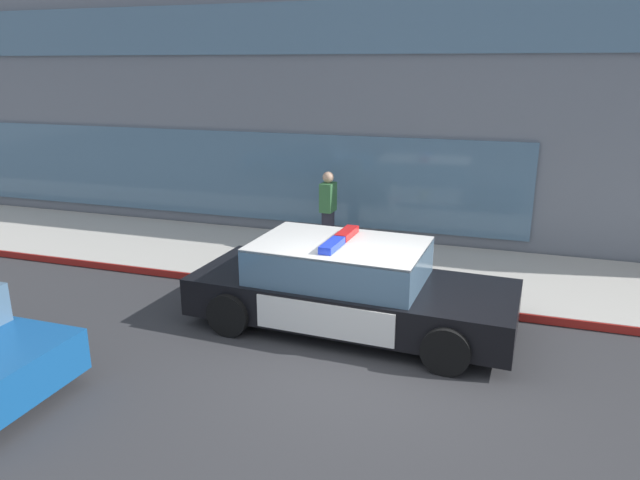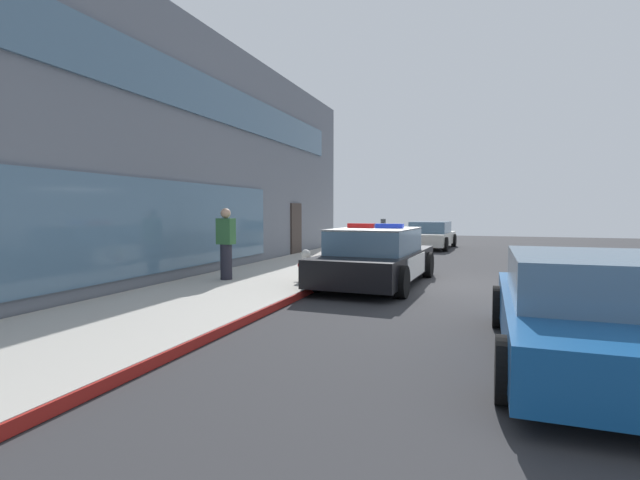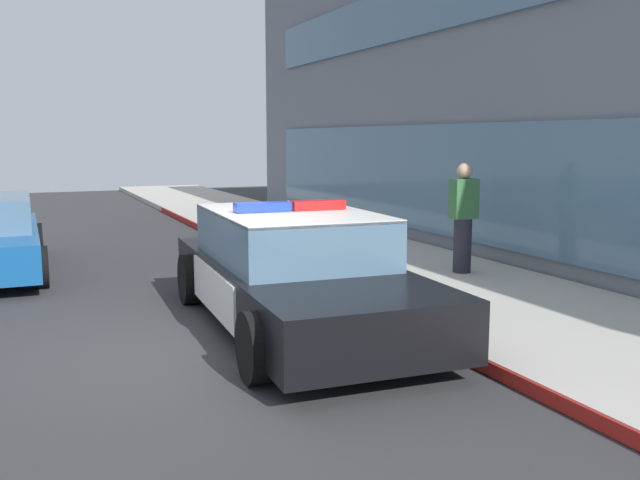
{
  "view_description": "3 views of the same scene",
  "coord_description": "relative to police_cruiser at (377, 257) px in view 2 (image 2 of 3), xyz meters",
  "views": [
    {
      "loc": [
        1.66,
        -7.1,
        4.04
      ],
      "look_at": [
        -1.27,
        1.81,
        1.24
      ],
      "focal_mm": 33.12,
      "sensor_mm": 36.0,
      "label": 1
    },
    {
      "loc": [
        -11.82,
        -1.16,
        1.79
      ],
      "look_at": [
        -1.93,
        2.31,
        1.14
      ],
      "focal_mm": 26.26,
      "sensor_mm": 36.0,
      "label": 2
    },
    {
      "loc": [
        6.9,
        -1.67,
        2.24
      ],
      "look_at": [
        -0.67,
        1.64,
        1.02
      ],
      "focal_mm": 38.95,
      "sensor_mm": 36.0,
      "label": 3
    }
  ],
  "objects": [
    {
      "name": "ground",
      "position": [
        0.64,
        -1.3,
        -0.68
      ],
      "size": [
        48.0,
        48.0,
        0.0
      ],
      "primitive_type": "plane",
      "color": "#303033"
    },
    {
      "name": "sidewalk",
      "position": [
        0.64,
        2.76,
        -0.61
      ],
      "size": [
        48.0,
        3.4,
        0.15
      ],
      "primitive_type": "cube",
      "color": "#B2ADA3",
      "rests_on": "ground"
    },
    {
      "name": "curb_red_paint",
      "position": [
        0.64,
        1.04,
        -0.61
      ],
      "size": [
        28.8,
        0.04,
        0.14
      ],
      "primitive_type": "cube",
      "color": "maroon",
      "rests_on": "ground"
    },
    {
      "name": "storefront_building",
      "position": [
        -1.63,
        8.57,
        2.65
      ],
      "size": [
        24.51,
        8.23,
        6.66
      ],
      "color": "slate",
      "rests_on": "ground"
    },
    {
      "name": "police_cruiser",
      "position": [
        0.0,
        0.0,
        0.0
      ],
      "size": [
        5.12,
        2.35,
        1.49
      ],
      "rotation": [
        0.0,
        0.0,
        -0.05
      ],
      "color": "black",
      "rests_on": "ground"
    },
    {
      "name": "fire_hydrant",
      "position": [
        -0.78,
        1.55,
        -0.18
      ],
      "size": [
        0.34,
        0.39,
        0.73
      ],
      "color": "silver",
      "rests_on": "sidewalk"
    },
    {
      "name": "car_down_street",
      "position": [
        11.81,
        -0.03,
        -0.05
      ],
      "size": [
        4.77,
        2.24,
        1.29
      ],
      "rotation": [
        0.0,
        0.0,
        -0.06
      ],
      "color": "silver",
      "rests_on": "ground"
    },
    {
      "name": "car_far_lane",
      "position": [
        -5.07,
        -3.64,
        -0.05
      ],
      "size": [
        4.65,
        2.12,
        1.29
      ],
      "rotation": [
        0.0,
        0.0,
        3.13
      ],
      "color": "#144C8C",
      "rests_on": "ground"
    },
    {
      "name": "pedestrian_on_sidewalk",
      "position": [
        -1.39,
        3.37,
        0.33
      ],
      "size": [
        0.29,
        0.42,
        1.71
      ],
      "rotation": [
        0.0,
        0.0,
        6.22
      ],
      "color": "#23232D",
      "rests_on": "sidewalk"
    },
    {
      "name": "parking_meter",
      "position": [
        7.11,
        1.31,
        0.4
      ],
      "size": [
        0.12,
        0.18,
        1.34
      ],
      "color": "slate",
      "rests_on": "sidewalk"
    }
  ]
}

